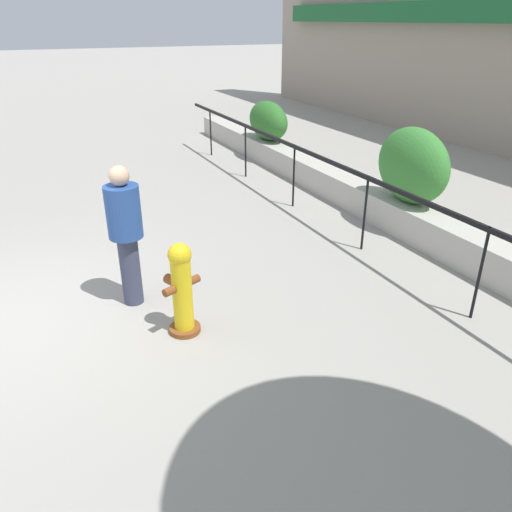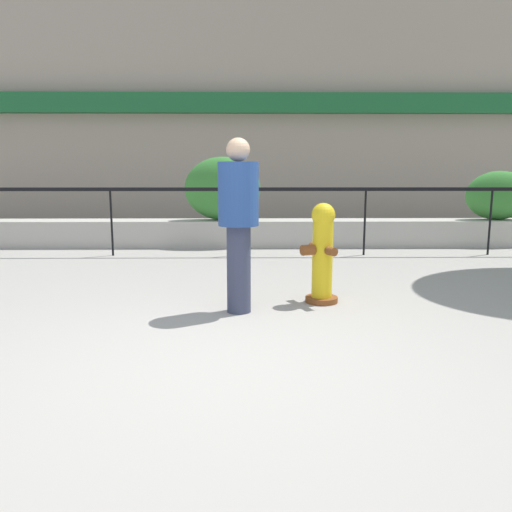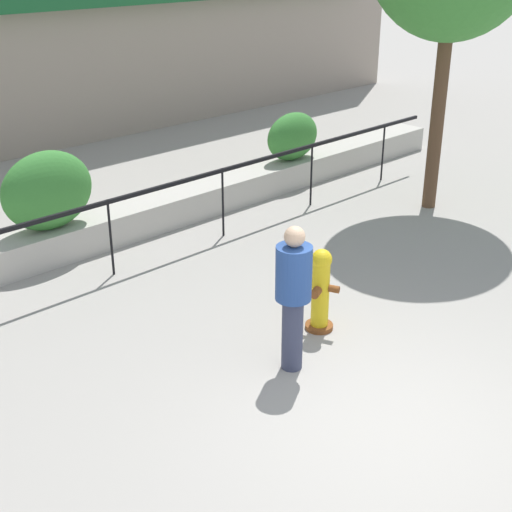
# 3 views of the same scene
# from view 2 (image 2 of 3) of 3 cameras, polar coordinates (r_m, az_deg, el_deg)

# --- Properties ---
(ground_plane) EXTENTS (120.00, 120.00, 0.00)m
(ground_plane) POSITION_cam_2_polar(r_m,az_deg,el_deg) (3.78, -3.50, -12.19)
(ground_plane) COLOR #9E9991
(building_facade) EXTENTS (30.00, 1.36, 8.00)m
(building_facade) POSITION_cam_2_polar(r_m,az_deg,el_deg) (15.71, -1.52, 19.02)
(building_facade) COLOR gray
(building_facade) RESTS_ON ground
(planter_wall_low) EXTENTS (18.00, 0.70, 0.50)m
(planter_wall_low) POSITION_cam_2_polar(r_m,az_deg,el_deg) (9.58, -1.86, 2.65)
(planter_wall_low) COLOR #B7B2A8
(planter_wall_low) RESTS_ON ground
(fence_railing_segment) EXTENTS (15.00, 0.05, 1.15)m
(fence_railing_segment) POSITION_cam_2_polar(r_m,az_deg,el_deg) (8.42, -2.02, 6.94)
(fence_railing_segment) COLOR black
(fence_railing_segment) RESTS_ON ground
(hedge_bush_1) EXTENTS (1.44, 0.70, 1.19)m
(hedge_bush_1) POSITION_cam_2_polar(r_m,az_deg,el_deg) (9.53, -3.84, 7.69)
(hedge_bush_1) COLOR #387F33
(hedge_bush_1) RESTS_ON planter_wall_low
(hedge_bush_2) EXTENTS (1.26, 0.60, 0.93)m
(hedge_bush_2) POSITION_cam_2_polar(r_m,az_deg,el_deg) (10.65, 25.98, 6.24)
(hedge_bush_2) COLOR #387F33
(hedge_bush_2) RESTS_ON planter_wall_low
(fire_hydrant) EXTENTS (0.48, 0.47, 1.08)m
(fire_hydrant) POSITION_cam_2_polar(r_m,az_deg,el_deg) (5.40, 7.57, 0.43)
(fire_hydrant) COLOR brown
(fire_hydrant) RESTS_ON ground
(pedestrian) EXTENTS (0.56, 0.56, 1.73)m
(pedestrian) POSITION_cam_2_polar(r_m,az_deg,el_deg) (4.93, -2.02, 4.74)
(pedestrian) COLOR #383D56
(pedestrian) RESTS_ON ground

